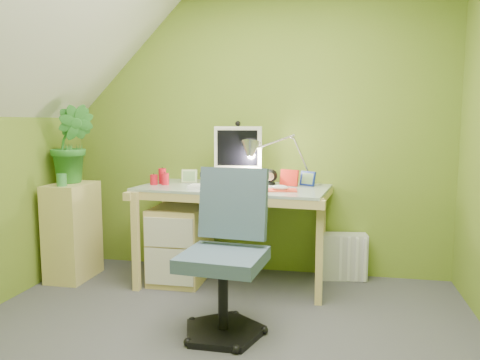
% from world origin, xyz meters
% --- Properties ---
extents(wall_back, '(3.20, 0.01, 2.40)m').
position_xyz_m(wall_back, '(0.00, 1.60, 1.20)').
color(wall_back, olive).
rests_on(wall_back, floor).
extents(slope_ceiling, '(1.10, 3.20, 1.10)m').
position_xyz_m(slope_ceiling, '(-1.00, 0.00, 1.85)').
color(slope_ceiling, white).
rests_on(slope_ceiling, wall_left).
extents(desk, '(1.50, 0.86, 0.77)m').
position_xyz_m(desk, '(-0.10, 1.23, 0.38)').
color(desk, tan).
rests_on(desk, floor).
extents(monitor, '(0.37, 0.24, 0.47)m').
position_xyz_m(monitor, '(-0.10, 1.41, 1.01)').
color(monitor, silver).
rests_on(monitor, desk).
extents(speaker_left, '(0.11, 0.11, 0.11)m').
position_xyz_m(speaker_left, '(-0.37, 1.39, 0.83)').
color(speaker_left, black).
rests_on(speaker_left, desk).
extents(speaker_right, '(0.12, 0.12, 0.12)m').
position_xyz_m(speaker_right, '(0.17, 1.39, 0.83)').
color(speaker_right, black).
rests_on(speaker_right, desk).
extents(keyboard, '(0.46, 0.15, 0.02)m').
position_xyz_m(keyboard, '(-0.18, 1.09, 0.78)').
color(keyboard, white).
rests_on(keyboard, desk).
extents(mousepad, '(0.26, 0.20, 0.01)m').
position_xyz_m(mousepad, '(0.28, 1.09, 0.77)').
color(mousepad, red).
rests_on(mousepad, desk).
extents(mouse, '(0.13, 0.09, 0.04)m').
position_xyz_m(mouse, '(0.28, 1.09, 0.79)').
color(mouse, white).
rests_on(mouse, mousepad).
extents(amber_tumbler, '(0.07, 0.07, 0.09)m').
position_xyz_m(amber_tumbler, '(0.08, 1.15, 0.81)').
color(amber_tumbler, '#9A4716').
rests_on(amber_tumbler, desk).
extents(candle_cluster, '(0.18, 0.17, 0.12)m').
position_xyz_m(candle_cluster, '(-0.70, 1.24, 0.83)').
color(candle_cluster, red).
rests_on(candle_cluster, desk).
extents(photo_frame_red, '(0.15, 0.07, 0.13)m').
position_xyz_m(photo_frame_red, '(0.32, 1.35, 0.83)').
color(photo_frame_red, '#B41E13').
rests_on(photo_frame_red, desk).
extents(photo_frame_blue, '(0.12, 0.09, 0.11)m').
position_xyz_m(photo_frame_blue, '(0.46, 1.39, 0.83)').
color(photo_frame_blue, navy).
rests_on(photo_frame_blue, desk).
extents(photo_frame_green, '(0.13, 0.04, 0.11)m').
position_xyz_m(photo_frame_green, '(-0.50, 1.37, 0.82)').
color(photo_frame_green, '#BCD592').
rests_on(photo_frame_green, desk).
extents(desk_lamp, '(0.54, 0.24, 0.58)m').
position_xyz_m(desk_lamp, '(0.35, 1.41, 1.06)').
color(desk_lamp, '#BDBCC1').
rests_on(desk_lamp, desk).
extents(side_ledge, '(0.29, 0.44, 0.78)m').
position_xyz_m(side_ledge, '(-1.40, 1.08, 0.39)').
color(side_ledge, '#D1BF6E').
rests_on(side_ledge, floor).
extents(potted_plant, '(0.40, 0.35, 0.62)m').
position_xyz_m(potted_plant, '(-1.40, 1.13, 1.09)').
color(potted_plant, '#2B7A28').
rests_on(potted_plant, side_ledge).
extents(green_cup, '(0.08, 0.08, 0.10)m').
position_xyz_m(green_cup, '(-1.38, 0.93, 0.82)').
color(green_cup, '#388840').
rests_on(green_cup, side_ledge).
extents(task_chair, '(0.58, 0.58, 0.96)m').
position_xyz_m(task_chair, '(0.04, 0.32, 0.48)').
color(task_chair, '#3E5366').
rests_on(task_chair, floor).
extents(radiator, '(0.39, 0.20, 0.37)m').
position_xyz_m(radiator, '(0.75, 1.50, 0.18)').
color(radiator, silver).
rests_on(radiator, floor).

